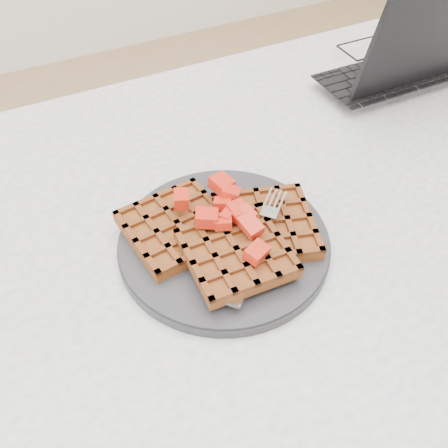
% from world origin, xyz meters
% --- Properties ---
extents(ground, '(4.00, 4.00, 0.00)m').
position_xyz_m(ground, '(0.00, 0.00, 0.00)').
color(ground, tan).
rests_on(ground, ground).
extents(table, '(1.20, 0.80, 0.75)m').
position_xyz_m(table, '(0.00, 0.00, 0.64)').
color(table, silver).
rests_on(table, ground).
extents(plate, '(0.25, 0.25, 0.02)m').
position_xyz_m(plate, '(-0.14, -0.02, 0.76)').
color(plate, '#242426').
rests_on(plate, table).
extents(waffles, '(0.23, 0.20, 0.03)m').
position_xyz_m(waffles, '(-0.14, -0.02, 0.78)').
color(waffles, brown).
rests_on(waffles, plate).
extents(strawberry_pile, '(0.15, 0.15, 0.02)m').
position_xyz_m(strawberry_pile, '(-0.14, -0.02, 0.80)').
color(strawberry_pile, '#A20B00').
rests_on(strawberry_pile, waffles).
extents(fork, '(0.15, 0.14, 0.02)m').
position_xyz_m(fork, '(-0.11, -0.05, 0.77)').
color(fork, silver).
rests_on(fork, plate).
extents(laptop, '(0.29, 0.22, 0.20)m').
position_xyz_m(laptop, '(0.30, 0.20, 0.78)').
color(laptop, black).
rests_on(laptop, table).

